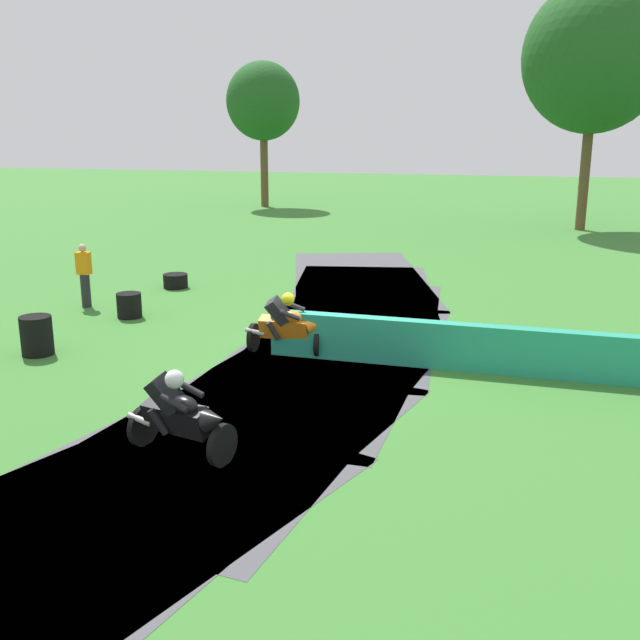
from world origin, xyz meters
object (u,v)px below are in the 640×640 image
at_px(motorcycle_chase_orange, 288,325).
at_px(tire_stack_mid_b, 129,305).
at_px(track_marshal, 85,276).
at_px(tire_stack_mid_a, 37,335).
at_px(tire_stack_far, 176,281).
at_px(motorcycle_lead_black, 180,415).

bearing_deg(motorcycle_chase_orange, tire_stack_mid_b, 157.47).
distance_m(motorcycle_chase_orange, track_marshal, 6.79).
xyz_separation_m(tire_stack_mid_a, tire_stack_far, (-0.18, 6.63, -0.20)).
relative_size(motorcycle_chase_orange, tire_stack_far, 2.41).
xyz_separation_m(motorcycle_lead_black, tire_stack_mid_b, (-4.68, 6.88, -0.34)).
relative_size(tire_stack_mid_a, track_marshal, 0.49).
height_order(motorcycle_lead_black, track_marshal, track_marshal).
bearing_deg(track_marshal, tire_stack_far, 67.12).
xyz_separation_m(motorcycle_lead_black, tire_stack_mid_a, (-4.95, 3.67, -0.24)).
relative_size(motorcycle_chase_orange, tire_stack_mid_b, 2.80).
distance_m(motorcycle_lead_black, track_marshal, 9.84).
relative_size(tire_stack_mid_b, tire_stack_far, 0.86).
bearing_deg(tire_stack_far, motorcycle_lead_black, -63.52).
relative_size(tire_stack_far, track_marshal, 0.43).
bearing_deg(motorcycle_lead_black, track_marshal, 129.79).
bearing_deg(motorcycle_chase_orange, motorcycle_lead_black, -89.65).
distance_m(motorcycle_chase_orange, tire_stack_mid_a, 5.09).
bearing_deg(motorcycle_chase_orange, tire_stack_far, 133.64).
xyz_separation_m(motorcycle_lead_black, tire_stack_far, (-5.13, 10.30, -0.44)).
distance_m(tire_stack_mid_b, tire_stack_far, 3.45).
bearing_deg(tire_stack_mid_b, motorcycle_chase_orange, -22.53).
bearing_deg(tire_stack_far, motorcycle_chase_orange, -46.36).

